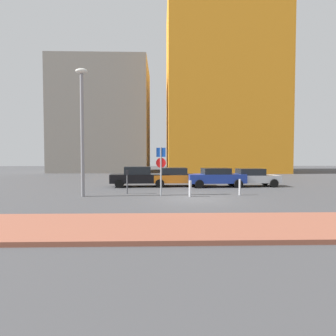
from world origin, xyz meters
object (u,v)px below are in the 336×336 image
object	(u,v)px
parked_car_orange	(177,177)
parking_sign_post	(161,165)
parked_car_black	(139,177)
traffic_bollard_mid	(240,187)
traffic_bollard_near	(190,189)
parking_meter	(127,179)
parked_car_silver	(252,177)
parked_car_blue	(216,177)
street_lamp	(82,122)

from	to	relation	value
parked_car_orange	parking_sign_post	bearing A→B (deg)	-103.96
parked_car_black	traffic_bollard_mid	xyz separation A→B (m)	(6.53, -4.84, -0.31)
parked_car_orange	traffic_bollard_near	size ratio (longest dim) A/B	4.81
parking_meter	parked_car_silver	bearing A→B (deg)	23.57
parked_car_blue	parking_sign_post	size ratio (longest dim) A/B	1.55
parked_car_black	parking_sign_post	xyz separation A→B (m)	(1.73, -4.89, 1.03)
parking_meter	traffic_bollard_near	distance (m)	4.08
parking_meter	traffic_bollard_near	xyz separation A→B (m)	(3.85, -1.28, -0.49)
traffic_bollard_mid	traffic_bollard_near	bearing A→B (deg)	-169.82
parked_car_silver	parking_meter	bearing A→B (deg)	-156.43
traffic_bollard_near	street_lamp	bearing A→B (deg)	177.82
parked_car_black	parked_car_silver	size ratio (longest dim) A/B	1.15
parked_car_orange	traffic_bollard_near	distance (m)	5.63
parked_car_silver	traffic_bollard_near	world-z (taller)	parked_car_silver
parking_meter	parked_car_blue	bearing A→B (deg)	30.56
parked_car_black	parking_sign_post	size ratio (longest dim) A/B	1.60
parked_car_blue	parking_meter	size ratio (longest dim) A/B	3.02
parked_car_blue	parking_sign_post	xyz separation A→B (m)	(-4.30, -4.57, 1.06)
parking_sign_post	street_lamp	xyz separation A→B (m)	(-4.58, -0.27, 2.52)
parking_sign_post	traffic_bollard_near	bearing A→B (deg)	-16.68
parked_car_black	parked_car_orange	xyz separation A→B (m)	(2.99, 0.20, -0.04)
parked_car_orange	traffic_bollard_mid	distance (m)	6.17
street_lamp	traffic_bollard_near	distance (m)	7.39
parked_car_silver	street_lamp	world-z (taller)	street_lamp
parked_car_orange	parking_sign_post	size ratio (longest dim) A/B	1.57
parked_car_blue	parking_sign_post	distance (m)	6.36
parked_car_silver	traffic_bollard_near	xyz separation A→B (m)	(-5.56, -5.38, -0.27)
parked_car_orange	traffic_bollard_near	bearing A→B (deg)	-85.52
parked_car_silver	parking_meter	world-z (taller)	parking_meter
parked_car_blue	traffic_bollard_mid	world-z (taller)	parked_car_blue
parked_car_blue	parked_car_silver	distance (m)	2.98
parked_car_black	parked_car_blue	distance (m)	6.04
parked_car_blue	traffic_bollard_mid	xyz separation A→B (m)	(0.50, -4.52, -0.28)
parked_car_blue	street_lamp	size ratio (longest dim) A/B	0.61
parked_car_black	parked_car_blue	world-z (taller)	parked_car_black
parked_car_black	traffic_bollard_mid	world-z (taller)	parked_car_black
parked_car_orange	parked_car_blue	distance (m)	3.08
parked_car_black	street_lamp	bearing A→B (deg)	-118.97
parked_car_black	street_lamp	size ratio (longest dim) A/B	0.62
parked_car_silver	street_lamp	bearing A→B (deg)	-156.55
parking_sign_post	parking_meter	bearing A→B (deg)	160.34
traffic_bollard_near	traffic_bollard_mid	distance (m)	3.15
parked_car_blue	traffic_bollard_mid	bearing A→B (deg)	-83.67
parked_car_silver	parked_car_black	bearing A→B (deg)	179.87
parking_meter	street_lamp	bearing A→B (deg)	-157.02
parked_car_black	parking_sign_post	distance (m)	5.29
parked_car_orange	parking_sign_post	world-z (taller)	parking_sign_post
parked_car_orange	parked_car_black	bearing A→B (deg)	-176.10
parked_car_black	parked_car_orange	size ratio (longest dim) A/B	1.02
parking_sign_post	street_lamp	distance (m)	5.24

